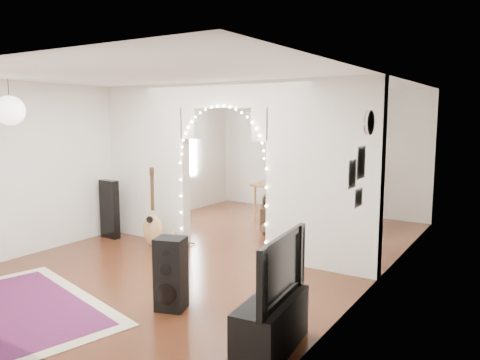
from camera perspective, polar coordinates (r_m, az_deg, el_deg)
The scene contains 24 objects.
floor at distance 7.74m, azimuth -1.76°, elevation -8.53°, with size 7.50×7.50×0.00m, color black.
ceiling at distance 7.44m, azimuth -1.85°, elevation 11.85°, with size 5.00×7.50×0.02m, color white.
wall_back at distance 10.77m, azimuth 9.44°, elevation 3.33°, with size 5.00×0.02×2.70m, color silver.
wall_left at distance 9.10m, azimuth -14.98°, elevation 2.35°, with size 0.02×7.50×2.70m, color silver.
wall_right at distance 6.42m, azimuth 17.02°, elevation 0.07°, with size 0.02×7.50×2.70m, color silver.
divider_wall at distance 7.46m, azimuth -1.81°, elevation 2.03°, with size 5.00×0.20×2.70m.
fairy_lights at distance 7.34m, azimuth -2.38°, elevation 2.92°, with size 1.64×0.04×1.60m, color #FFEABF, non-canonical shape.
window at distance 10.37m, azimuth -7.59°, elevation 4.03°, with size 0.04×1.20×1.40m, color white.
wall_clock at distance 5.80m, azimuth 15.54°, elevation 6.76°, with size 0.31×0.31×0.03m, color white.
picture_frames at distance 5.46m, azimuth 14.10°, elevation 0.44°, with size 0.02×0.50×0.70m, color white, non-canonical shape.
paper_lantern at distance 7.12m, azimuth -26.25°, elevation 7.60°, with size 0.40×0.40×0.40m, color white.
ceiling_fan at distance 9.15m, azimuth 5.28°, elevation 9.20°, with size 1.10×1.10×0.30m, color gold, non-canonical shape.
area_rug at distance 6.00m, azimuth -27.13°, elevation -14.30°, with size 2.60×1.94×0.02m, color maroon.
guitar_case at distance 8.70m, azimuth -15.62°, elevation -3.44°, with size 0.40×0.13×1.04m, color black.
acoustic_guitar at distance 7.94m, azimuth -10.57°, elevation -4.53°, with size 0.48×0.33×1.14m.
tabby_cat at distance 7.93m, azimuth -7.37°, elevation -7.24°, with size 0.30×0.46×0.31m.
floor_speaker at distance 5.42m, azimuth -8.43°, elevation -11.27°, with size 0.39×0.37×0.83m.
media_console at distance 4.57m, azimuth 3.82°, elevation -17.20°, with size 0.40×1.00×0.50m, color black.
tv at distance 4.36m, azimuth 3.89°, elevation -10.52°, with size 1.07×0.14×0.62m, color black.
bookcase at distance 10.55m, azimuth 9.58°, elevation -0.28°, with size 1.37×0.35×1.41m, color #BEAE8A.
dining_table at distance 9.89m, azimuth 5.38°, elevation -0.89°, with size 1.22×0.83×0.76m.
flower_vase at distance 9.87m, azimuth 5.39°, elevation 0.08°, with size 0.18×0.18×0.19m, color white.
dining_chair_left at distance 10.17m, azimuth 4.23°, elevation -3.21°, with size 0.50×0.51×0.47m, color #4F3C27.
dining_chair_right at distance 8.67m, azimuth 4.79°, elevation -5.05°, with size 0.53×0.55×0.50m, color #4F3C27.
Camera 1 is at (4.15, -6.15, 2.18)m, focal length 35.00 mm.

